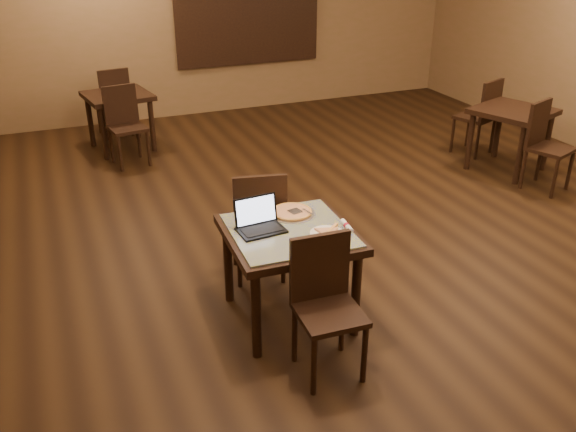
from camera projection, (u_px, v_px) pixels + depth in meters
name	position (u px, v px, depth m)	size (l,w,h in m)	color
ground	(372.00, 246.00, 5.82)	(10.00, 10.00, 0.00)	black
wall_back	(216.00, 15.00, 9.32)	(8.00, 0.02, 3.00)	brown
mural	(248.00, 10.00, 9.44)	(2.34, 0.05, 1.64)	#27528F
tiled_table	(289.00, 242.00, 4.50)	(0.96, 0.96, 0.76)	black
chair_main_near	(325.00, 298.00, 4.04)	(0.44, 0.44, 0.97)	black
chair_main_far	(259.00, 220.00, 5.05)	(0.51, 0.51, 1.00)	black
laptop	(259.00, 221.00, 4.45)	(0.35, 0.28, 0.23)	black
plate	(327.00, 234.00, 4.38)	(0.25, 0.25, 0.01)	white
pizza_slice	(327.00, 232.00, 4.37)	(0.20, 0.20, 0.02)	beige
pizza_pan	(292.00, 213.00, 4.70)	(0.37, 0.37, 0.01)	silver
pizza_whole	(292.00, 212.00, 4.69)	(0.31, 0.31, 0.02)	beige
spatula	(295.00, 211.00, 4.68)	(0.09, 0.22, 0.01)	silver
napkin_roll	(347.00, 226.00, 4.47)	(0.06, 0.18, 0.04)	white
other_table_a	(512.00, 119.00, 7.34)	(1.06, 1.06, 0.77)	black
other_table_a_chair_near	(544.00, 141.00, 6.88)	(0.56, 0.56, 1.00)	black
other_table_a_chair_far	(482.00, 113.00, 7.88)	(0.56, 0.56, 1.00)	black
other_table_b	(118.00, 103.00, 8.06)	(0.92, 0.92, 0.75)	black
other_table_b_chair_near	(125.00, 121.00, 7.61)	(0.48, 0.48, 0.98)	black
other_table_b_chair_far	(114.00, 98.00, 8.57)	(0.48, 0.48, 0.98)	black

